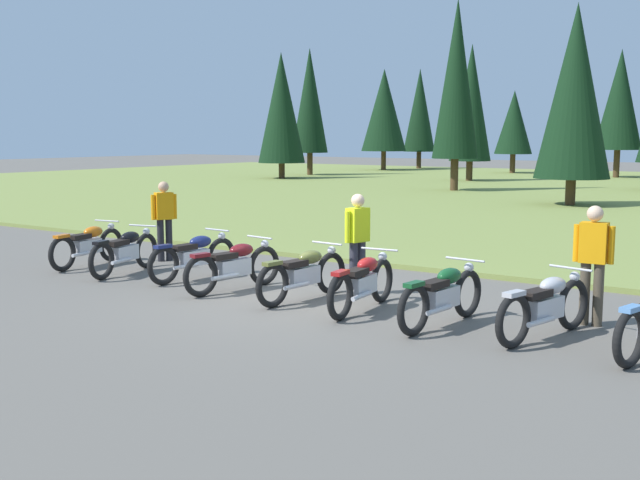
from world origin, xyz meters
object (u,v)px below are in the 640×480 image
Objects in this scene: motorcycle_red at (363,282)px; motorcycle_british_green at (443,295)px; motorcycle_navy at (194,256)px; rider_checking_bike at (164,216)px; motorcycle_orange at (88,245)px; motorcycle_black at (125,251)px; rider_in_hivis_vest at (358,238)px; motorcycle_olive at (304,273)px; rider_near_row_end at (593,258)px; motorcycle_maroon at (234,265)px; motorcycle_silver at (545,305)px.

motorcycle_british_green is at bearing -7.21° from motorcycle_red.
motorcycle_navy is 1.00× the size of motorcycle_red.
motorcycle_orange is at bearing -120.79° from rider_checking_bike.
motorcycle_black is 4.76m from rider_in_hivis_vest.
motorcycle_olive is at bearing -2.27° from motorcycle_orange.
motorcycle_olive is at bearing -0.69° from motorcycle_black.
motorcycle_maroon is at bearing -170.48° from rider_near_row_end.
motorcycle_red is 1.26× the size of rider_near_row_end.
motorcycle_orange and motorcycle_silver have the same top height.
motorcycle_navy is at bearing 175.75° from motorcycle_silver.
motorcycle_british_green is 2.48m from rider_in_hivis_vest.
motorcycle_navy is 1.26× the size of rider_in_hivis_vest.
motorcycle_olive is 1.26× the size of rider_checking_bike.
motorcycle_british_green is (1.40, -0.18, 0.00)m from motorcycle_red.
motorcycle_black is 1.00× the size of motorcycle_silver.
motorcycle_olive is 1.14m from rider_in_hivis_vest.
rider_checking_bike reaches higher than motorcycle_red.
motorcycle_olive is 1.00× the size of motorcycle_red.
motorcycle_maroon is 1.00× the size of motorcycle_olive.
rider_checking_bike reaches higher than motorcycle_maroon.
motorcycle_navy is at bearing -169.86° from rider_in_hivis_vest.
motorcycle_silver is at bearing 5.68° from motorcycle_british_green.
motorcycle_navy is 2.38m from rider_checking_bike.
motorcycle_orange is at bearing 176.47° from motorcycle_maroon.
rider_near_row_end reaches higher than motorcycle_silver.
motorcycle_olive is at bearing 177.89° from motorcycle_silver.
rider_checking_bike reaches higher than motorcycle_british_green.
rider_in_hivis_vest is (5.14, -0.65, 0.00)m from rider_checking_bike.
rider_near_row_end is at bearing 9.52° from motorcycle_maroon.
motorcycle_silver is 1.21m from rider_near_row_end.
motorcycle_red is 1.00× the size of motorcycle_british_green.
rider_in_hivis_vest is (3.16, 0.56, 0.51)m from motorcycle_navy.
motorcycle_red is at bearing -2.79° from motorcycle_orange.
motorcycle_black is at bearing -7.42° from motorcycle_orange.
motorcycle_maroon is (4.07, -0.25, 0.00)m from motorcycle_orange.
motorcycle_navy is 2.73m from motorcycle_olive.
motorcycle_silver is 8.82m from rider_checking_bike.
motorcycle_maroon is 1.25× the size of rider_near_row_end.
rider_in_hivis_vest reaches higher than motorcycle_orange.
motorcycle_olive is (4.21, -0.05, 0.00)m from motorcycle_black.
motorcycle_silver is (1.39, 0.14, 0.00)m from motorcycle_british_green.
motorcycle_maroon is at bearing 176.41° from motorcycle_british_green.
rider_near_row_end is (8.45, 0.87, 0.51)m from motorcycle_black.
motorcycle_red is at bearing 172.79° from motorcycle_british_green.
motorcycle_red is at bearing 179.20° from motorcycle_silver.
motorcycle_olive is at bearing -7.34° from motorcycle_navy.
motorcycle_navy is 1.26× the size of rider_near_row_end.
motorcycle_silver is (5.37, -0.11, 0.00)m from motorcycle_maroon.
rider_checking_bike is at bearing 161.59° from motorcycle_olive.
motorcycle_black is 0.99× the size of motorcycle_british_green.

